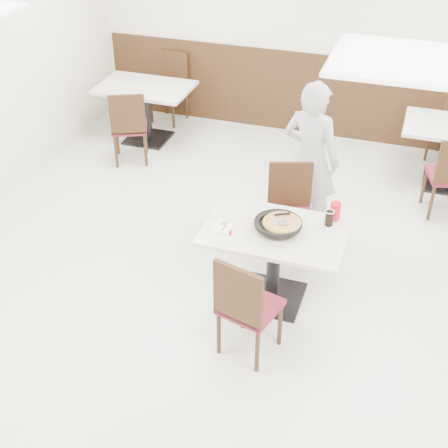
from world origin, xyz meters
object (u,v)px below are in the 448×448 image
(main_table, at_px, (273,265))
(bg_chair_left_far, at_px, (168,89))
(side_plate, at_px, (222,226))
(pizza_pan, at_px, (278,226))
(pizza, at_px, (282,225))
(chair_near, at_px, (250,304))
(bg_table_left, at_px, (146,113))
(diner_person, at_px, (311,160))
(bg_chair_left_near, at_px, (129,125))
(chair_far, at_px, (290,216))
(cola_glass, at_px, (329,218))
(red_cup, at_px, (335,211))

(main_table, relative_size, bg_chair_left_far, 1.26)
(side_plate, bearing_deg, pizza_pan, 13.08)
(pizza, xyz_separation_m, bg_chair_left_far, (-2.43, 3.30, -0.34))
(chair_near, bearing_deg, bg_table_left, 141.14)
(side_plate, xyz_separation_m, diner_person, (0.48, 1.32, 0.06))
(bg_chair_left_near, bearing_deg, pizza_pan, -64.60)
(chair_far, relative_size, bg_chair_left_near, 1.00)
(chair_far, height_order, bg_table_left, chair_far)
(pizza, bearing_deg, pizza_pan, -169.69)
(chair_near, bearing_deg, main_table, 104.10)
(cola_glass, bearing_deg, pizza, -149.51)
(pizza_pan, xyz_separation_m, diner_person, (0.02, 1.21, 0.03))
(chair_near, distance_m, bg_chair_left_far, 4.64)
(pizza_pan, relative_size, bg_chair_left_far, 0.37)
(bg_chair_left_near, height_order, bg_chair_left_far, same)
(red_cup, distance_m, diner_person, 0.97)
(bg_table_left, bearing_deg, diner_person, -30.28)
(cola_glass, bearing_deg, side_plate, -159.15)
(main_table, xyz_separation_m, pizza_pan, (0.02, 0.00, 0.42))
(bg_chair_left_near, bearing_deg, chair_far, -54.28)
(chair_far, xyz_separation_m, side_plate, (-0.43, -0.78, 0.28))
(main_table, height_order, diner_person, diner_person)
(bg_chair_left_near, bearing_deg, cola_glass, -57.33)
(pizza, distance_m, cola_glass, 0.42)
(cola_glass, xyz_separation_m, bg_chair_left_near, (-2.78, 1.82, -0.34))
(chair_near, xyz_separation_m, diner_person, (0.06, 1.89, 0.34))
(red_cup, bearing_deg, bg_chair_left_far, 133.43)
(bg_chair_left_near, relative_size, bg_chair_left_far, 1.00)
(side_plate, distance_m, bg_table_left, 3.42)
(pizza, bearing_deg, red_cup, 39.39)
(cola_glass, relative_size, bg_table_left, 0.11)
(chair_far, relative_size, side_plate, 4.99)
(chair_near, xyz_separation_m, pizza_pan, (0.03, 0.68, 0.32))
(cola_glass, height_order, bg_chair_left_near, bg_chair_left_near)
(diner_person, height_order, bg_table_left, diner_person)
(bg_table_left, bearing_deg, main_table, -47.59)
(pizza_pan, height_order, bg_table_left, pizza_pan)
(chair_near, xyz_separation_m, bg_table_left, (-2.41, 3.33, -0.10))
(main_table, distance_m, cola_glass, 0.64)
(main_table, bearing_deg, pizza_pan, 2.68)
(bg_chair_left_near, bearing_deg, red_cup, -55.45)
(chair_near, distance_m, cola_glass, 1.05)
(chair_near, distance_m, bg_chair_left_near, 3.60)
(main_table, relative_size, side_plate, 6.31)
(side_plate, height_order, diner_person, diner_person)
(chair_near, height_order, chair_far, same)
(bg_table_left, bearing_deg, pizza_pan, -47.34)
(red_cup, xyz_separation_m, bg_chair_left_far, (-2.82, 2.98, -0.35))
(chair_far, height_order, pizza, chair_far)
(main_table, height_order, bg_table_left, same)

